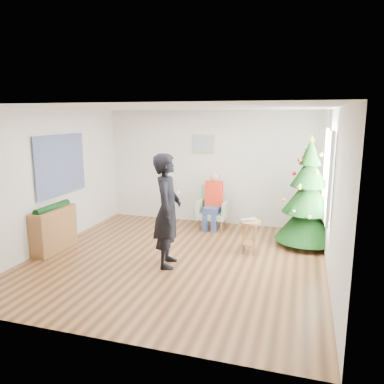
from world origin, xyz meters
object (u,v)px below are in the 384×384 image
(stool, at_px, (249,237))
(standing_man, at_px, (167,211))
(armchair, at_px, (213,213))
(console, at_px, (54,230))
(christmas_tree, at_px, (308,197))

(stool, xyz_separation_m, standing_man, (-1.23, -0.96, 0.63))
(armchair, xyz_separation_m, console, (-2.48, -2.28, 0.06))
(standing_man, xyz_separation_m, console, (-2.27, 0.04, -0.55))
(christmas_tree, xyz_separation_m, standing_man, (-2.21, -1.71, -0.02))
(stool, relative_size, standing_man, 0.32)
(standing_man, bearing_deg, christmas_tree, -64.46)
(christmas_tree, bearing_deg, standing_man, -142.37)
(christmas_tree, bearing_deg, armchair, 162.89)
(armchair, relative_size, console, 0.95)
(christmas_tree, distance_m, console, 4.81)
(christmas_tree, height_order, standing_man, christmas_tree)
(christmas_tree, height_order, stool, christmas_tree)
(christmas_tree, distance_m, standing_man, 2.79)
(armchair, bearing_deg, standing_man, -96.87)
(stool, bearing_deg, armchair, 126.53)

